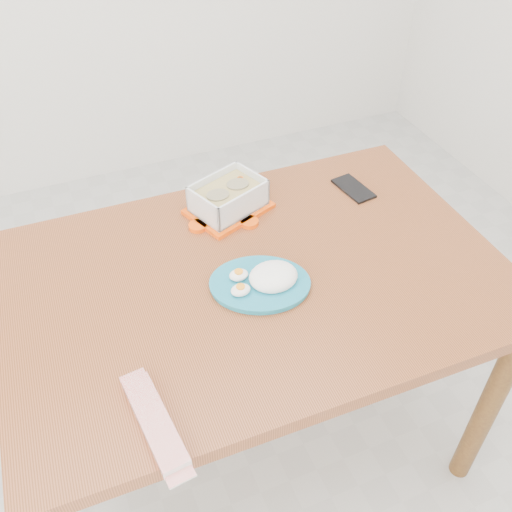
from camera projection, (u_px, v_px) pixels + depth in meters
name	position (u px, v px, depth m)	size (l,w,h in m)	color
ground	(238.00, 440.00, 1.90)	(3.50, 3.50, 0.00)	#B7B7B2
dining_table	(256.00, 300.00, 1.48)	(1.25, 0.84, 0.75)	brown
food_container	(228.00, 198.00, 1.57)	(0.26, 0.23, 0.09)	#FF4E07
orange_fruit	(241.00, 188.00, 1.63)	(0.07, 0.07, 0.07)	#F46304
rice_plate	(264.00, 280.00, 1.37)	(0.31, 0.31, 0.07)	teal
candy_bar	(155.00, 422.00, 1.09)	(0.22, 0.06, 0.02)	#BC0C09
smartphone	(353.00, 188.00, 1.68)	(0.07, 0.13, 0.01)	black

